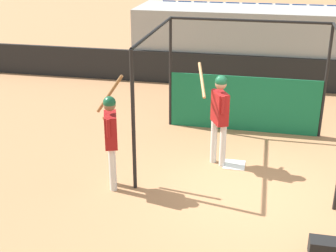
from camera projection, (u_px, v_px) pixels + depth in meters
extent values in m
plane|color=#A8754C|center=(247.00, 190.00, 8.73)|extent=(60.00, 60.00, 0.00)
cube|color=black|center=(259.00, 73.00, 14.30)|extent=(24.00, 0.12, 1.01)
cube|color=#9E9E99|center=(262.00, 44.00, 15.21)|extent=(8.15, 2.40, 2.26)
cube|color=navy|center=(158.00, 46.00, 15.15)|extent=(0.45, 0.40, 0.10)
cube|color=navy|center=(159.00, 38.00, 15.22)|extent=(0.45, 0.06, 0.40)
cube|color=navy|center=(175.00, 47.00, 15.04)|extent=(0.45, 0.40, 0.10)
cube|color=navy|center=(176.00, 39.00, 15.12)|extent=(0.45, 0.06, 0.40)
cube|color=navy|center=(191.00, 48.00, 14.93)|extent=(0.45, 0.40, 0.10)
cube|color=navy|center=(192.00, 40.00, 15.01)|extent=(0.45, 0.06, 0.40)
cube|color=navy|center=(208.00, 49.00, 14.83)|extent=(0.45, 0.40, 0.10)
cube|color=navy|center=(209.00, 40.00, 14.90)|extent=(0.45, 0.06, 0.40)
cube|color=navy|center=(226.00, 50.00, 14.72)|extent=(0.45, 0.40, 0.10)
cube|color=navy|center=(227.00, 41.00, 14.80)|extent=(0.45, 0.06, 0.40)
cube|color=navy|center=(243.00, 51.00, 14.62)|extent=(0.45, 0.40, 0.10)
cube|color=navy|center=(244.00, 42.00, 14.69)|extent=(0.45, 0.06, 0.40)
cube|color=navy|center=(261.00, 51.00, 14.51)|extent=(0.45, 0.40, 0.10)
cube|color=navy|center=(262.00, 43.00, 14.59)|extent=(0.45, 0.06, 0.40)
cube|color=navy|center=(279.00, 52.00, 14.40)|extent=(0.45, 0.40, 0.10)
cube|color=navy|center=(280.00, 44.00, 14.48)|extent=(0.45, 0.06, 0.40)
cube|color=navy|center=(298.00, 53.00, 14.30)|extent=(0.45, 0.40, 0.10)
cube|color=navy|center=(298.00, 44.00, 14.37)|extent=(0.45, 0.06, 0.40)
cube|color=navy|center=(316.00, 54.00, 14.19)|extent=(0.45, 0.40, 0.10)
cube|color=navy|center=(317.00, 45.00, 14.27)|extent=(0.45, 0.06, 0.40)
cube|color=navy|center=(335.00, 55.00, 14.09)|extent=(0.45, 0.40, 0.10)
cube|color=navy|center=(336.00, 46.00, 14.16)|extent=(0.45, 0.06, 0.40)
cube|color=navy|center=(163.00, 30.00, 15.72)|extent=(0.45, 0.40, 0.10)
cube|color=navy|center=(164.00, 22.00, 15.79)|extent=(0.45, 0.06, 0.40)
cube|color=navy|center=(179.00, 30.00, 15.61)|extent=(0.45, 0.40, 0.10)
cube|color=navy|center=(180.00, 22.00, 15.69)|extent=(0.45, 0.06, 0.40)
cube|color=navy|center=(196.00, 31.00, 15.51)|extent=(0.45, 0.40, 0.10)
cube|color=navy|center=(197.00, 23.00, 15.58)|extent=(0.45, 0.06, 0.40)
cube|color=navy|center=(212.00, 31.00, 15.40)|extent=(0.45, 0.40, 0.10)
cube|color=navy|center=(213.00, 24.00, 15.48)|extent=(0.45, 0.06, 0.40)
cube|color=navy|center=(229.00, 32.00, 15.29)|extent=(0.45, 0.40, 0.10)
cube|color=navy|center=(230.00, 24.00, 15.37)|extent=(0.45, 0.06, 0.40)
cube|color=navy|center=(246.00, 33.00, 15.19)|extent=(0.45, 0.40, 0.10)
cube|color=navy|center=(246.00, 25.00, 15.26)|extent=(0.45, 0.06, 0.40)
cube|color=navy|center=(263.00, 34.00, 15.08)|extent=(0.45, 0.40, 0.10)
cube|color=navy|center=(264.00, 25.00, 15.16)|extent=(0.45, 0.06, 0.40)
cube|color=navy|center=(280.00, 34.00, 14.98)|extent=(0.45, 0.40, 0.10)
cube|color=navy|center=(281.00, 26.00, 15.05)|extent=(0.45, 0.06, 0.40)
cube|color=navy|center=(298.00, 35.00, 14.87)|extent=(0.45, 0.40, 0.10)
cube|color=navy|center=(299.00, 27.00, 14.95)|extent=(0.45, 0.06, 0.40)
cube|color=navy|center=(316.00, 36.00, 14.76)|extent=(0.45, 0.40, 0.10)
cube|color=navy|center=(316.00, 27.00, 14.84)|extent=(0.45, 0.06, 0.40)
cube|color=navy|center=(334.00, 36.00, 14.66)|extent=(0.45, 0.40, 0.10)
cube|color=navy|center=(334.00, 28.00, 14.73)|extent=(0.45, 0.06, 0.40)
cube|color=navy|center=(168.00, 14.00, 16.29)|extent=(0.45, 0.40, 0.10)
cube|color=navy|center=(169.00, 6.00, 16.37)|extent=(0.45, 0.06, 0.40)
cube|color=navy|center=(184.00, 14.00, 16.18)|extent=(0.45, 0.40, 0.10)
cube|color=navy|center=(185.00, 7.00, 16.26)|extent=(0.45, 0.06, 0.40)
cube|color=navy|center=(199.00, 15.00, 16.08)|extent=(0.45, 0.40, 0.10)
cube|color=navy|center=(200.00, 7.00, 16.15)|extent=(0.45, 0.06, 0.40)
cube|color=navy|center=(215.00, 15.00, 15.97)|extent=(0.45, 0.40, 0.10)
cube|color=navy|center=(216.00, 8.00, 16.05)|extent=(0.45, 0.06, 0.40)
cube|color=navy|center=(231.00, 16.00, 15.87)|extent=(0.45, 0.40, 0.10)
cube|color=navy|center=(232.00, 8.00, 15.94)|extent=(0.45, 0.06, 0.40)
cube|color=navy|center=(248.00, 16.00, 15.76)|extent=(0.45, 0.40, 0.10)
cube|color=navy|center=(249.00, 9.00, 15.84)|extent=(0.45, 0.06, 0.40)
cube|color=navy|center=(264.00, 17.00, 15.65)|extent=(0.45, 0.40, 0.10)
cube|color=navy|center=(265.00, 9.00, 15.73)|extent=(0.45, 0.06, 0.40)
cube|color=navy|center=(281.00, 18.00, 15.55)|extent=(0.45, 0.40, 0.10)
cube|color=navy|center=(282.00, 10.00, 15.62)|extent=(0.45, 0.06, 0.40)
cube|color=navy|center=(298.00, 18.00, 15.44)|extent=(0.45, 0.40, 0.10)
cube|color=navy|center=(299.00, 10.00, 15.52)|extent=(0.45, 0.06, 0.40)
cube|color=navy|center=(315.00, 19.00, 15.34)|extent=(0.45, 0.40, 0.10)
cube|color=navy|center=(316.00, 11.00, 15.41)|extent=(0.45, 0.06, 0.40)
cube|color=navy|center=(333.00, 19.00, 15.23)|extent=(0.45, 0.40, 0.10)
cube|color=navy|center=(333.00, 11.00, 15.31)|extent=(0.45, 0.06, 0.40)
cylinder|color=black|center=(133.00, 122.00, 8.32)|extent=(0.07, 0.07, 2.64)
cylinder|color=black|center=(170.00, 73.00, 11.25)|extent=(0.07, 0.07, 2.64)
cylinder|color=black|center=(326.00, 82.00, 10.56)|extent=(0.07, 0.07, 2.64)
cylinder|color=black|center=(154.00, 31.00, 9.28)|extent=(0.06, 3.24, 0.06)
cylinder|color=black|center=(249.00, 21.00, 10.40)|extent=(3.59, 0.06, 0.06)
cube|color=#14663D|center=(244.00, 104.00, 11.13)|extent=(3.52, 0.03, 1.36)
cube|color=white|center=(234.00, 165.00, 9.67)|extent=(0.44, 0.44, 0.02)
cylinder|color=silver|center=(223.00, 145.00, 9.49)|extent=(0.17, 0.17, 0.91)
cylinder|color=silver|center=(214.00, 142.00, 9.64)|extent=(0.17, 0.17, 0.91)
cube|color=maroon|center=(220.00, 108.00, 9.27)|extent=(0.40, 0.51, 0.65)
sphere|color=#A37556|center=(221.00, 84.00, 9.08)|extent=(0.23, 0.23, 0.23)
sphere|color=#144C2D|center=(221.00, 81.00, 9.06)|extent=(0.24, 0.24, 0.24)
cylinder|color=maroon|center=(223.00, 105.00, 8.99)|extent=(0.09, 0.09, 0.36)
cylinder|color=maroon|center=(214.00, 97.00, 9.42)|extent=(0.09, 0.09, 0.36)
cylinder|color=#AD7F4C|center=(202.00, 80.00, 9.24)|extent=(0.28, 0.73, 0.55)
sphere|color=#AD7F4C|center=(219.00, 91.00, 9.36)|extent=(0.08, 0.08, 0.08)
cylinder|color=silver|center=(113.00, 169.00, 8.58)|extent=(0.17, 0.17, 0.86)
cylinder|color=silver|center=(113.00, 164.00, 8.77)|extent=(0.17, 0.17, 0.86)
cube|color=maroon|center=(111.00, 130.00, 8.39)|extent=(0.36, 0.52, 0.61)
sphere|color=brown|center=(110.00, 105.00, 8.21)|extent=(0.22, 0.22, 0.22)
sphere|color=#144C2D|center=(109.00, 102.00, 8.19)|extent=(0.23, 0.23, 0.23)
cylinder|color=maroon|center=(108.00, 128.00, 8.11)|extent=(0.09, 0.09, 0.34)
cylinder|color=maroon|center=(108.00, 118.00, 8.56)|extent=(0.09, 0.09, 0.34)
cylinder|color=brown|center=(110.00, 94.00, 8.53)|extent=(0.57, 0.12, 0.77)
sphere|color=brown|center=(105.00, 118.00, 8.44)|extent=(0.08, 0.08, 0.08)
cube|color=black|center=(333.00, 249.00, 6.86)|extent=(0.70, 0.28, 0.28)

